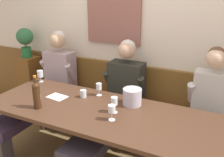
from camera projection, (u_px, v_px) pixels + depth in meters
room_wall_back at (136, 27)px, 3.09m from camera, size 6.80×0.12×2.80m
wood_wainscot_panel at (133, 98)px, 3.36m from camera, size 6.80×0.03×0.94m
wall_bench at (126, 117)px, 3.25m from camera, size 2.65×0.42×0.94m
dining_table at (98, 116)px, 2.52m from camera, size 2.35×0.89×0.72m
person_center_right_seat at (44, 88)px, 3.24m from camera, size 0.50×1.33×1.32m
person_right_seat at (114, 105)px, 2.82m from camera, size 0.52×1.33×1.29m
person_center_left_seat at (204, 125)px, 2.40m from camera, size 0.47×1.32×1.31m
ice_bucket at (132, 97)px, 2.57m from camera, size 0.19×0.19×0.17m
wine_bottle_clear_water at (37, 94)px, 2.48m from camera, size 0.07×0.07×0.34m
wine_glass_left_end at (40, 74)px, 3.19m from camera, size 0.08×0.08×0.15m
wine_glass_center_front at (112, 109)px, 2.26m from camera, size 0.07×0.07×0.15m
wine_glass_center_rear at (114, 102)px, 2.40m from camera, size 0.07×0.07×0.16m
wine_glass_mid_right at (99, 87)px, 2.79m from camera, size 0.06×0.06×0.14m
water_tumbler_center at (83, 94)px, 2.76m from camera, size 0.07×0.07×0.08m
tasting_sheet_left_guest at (57, 97)px, 2.78m from camera, size 0.23×0.17×0.00m
corner_pedestal at (30, 85)px, 3.90m from camera, size 0.28×0.28×0.88m
potted_plant at (25, 39)px, 3.66m from camera, size 0.24×0.24×0.43m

